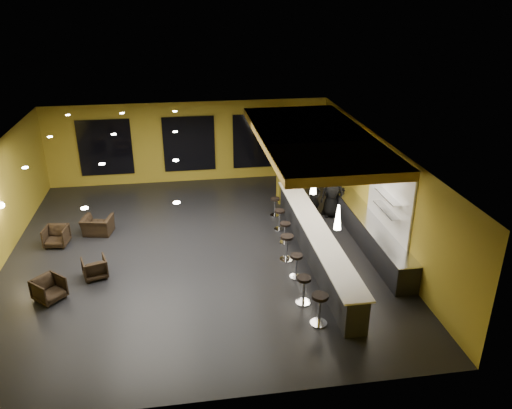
{
  "coord_description": "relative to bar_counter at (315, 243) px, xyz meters",
  "views": [
    {
      "loc": [
        -0.3,
        -14.43,
        7.94
      ],
      "look_at": [
        2.0,
        0.5,
        1.3
      ],
      "focal_mm": 35.0,
      "sensor_mm": 36.0,
      "label": 1
    }
  ],
  "objects": [
    {
      "name": "window_right",
      "position": [
        -0.65,
        7.44,
        1.2
      ],
      "size": [
        2.2,
        0.06,
        2.4
      ],
      "primitive_type": "cube",
      "color": "black",
      "rests_on": "wall_back"
    },
    {
      "name": "floor",
      "position": [
        -3.65,
        1.0,
        -0.55
      ],
      "size": [
        12.0,
        13.0,
        0.1
      ],
      "primitive_type": "cube",
      "color": "black",
      "rests_on": "ground"
    },
    {
      "name": "staff_b",
      "position": [
        1.52,
        3.09,
        0.39
      ],
      "size": [
        0.87,
        0.68,
        1.78
      ],
      "primitive_type": "imported",
      "rotation": [
        0.0,
        0.0,
        -0.01
      ],
      "color": "black",
      "rests_on": "floor"
    },
    {
      "name": "bar_stool_4",
      "position": [
        -0.73,
        1.1,
        -0.03
      ],
      "size": [
        0.38,
        0.38,
        0.74
      ],
      "rotation": [
        0.0,
        0.0,
        0.34
      ],
      "color": "silver",
      "rests_on": "floor"
    },
    {
      "name": "pendant_1",
      "position": [
        0.0,
        0.5,
        1.85
      ],
      "size": [
        0.2,
        0.2,
        0.7
      ],
      "primitive_type": "cone",
      "color": "white",
      "rests_on": "wood_soffit"
    },
    {
      "name": "wood_soffit",
      "position": [
        0.35,
        2.0,
        2.86
      ],
      "size": [
        3.6,
        8.0,
        0.28
      ],
      "primitive_type": "cube",
      "color": "#AE8432",
      "rests_on": "ceiling"
    },
    {
      "name": "staff_a",
      "position": [
        0.72,
        2.92,
        0.26
      ],
      "size": [
        0.64,
        0.52,
        1.51
      ],
      "primitive_type": "imported",
      "rotation": [
        0.0,
        0.0,
        0.32
      ],
      "color": "black",
      "rests_on": "floor"
    },
    {
      "name": "bar_stool_0",
      "position": [
        -0.77,
        -3.32,
        0.06
      ],
      "size": [
        0.44,
        0.44,
        0.87
      ],
      "rotation": [
        0.0,
        0.0,
        -0.04
      ],
      "color": "silver",
      "rests_on": "floor"
    },
    {
      "name": "prep_counter",
      "position": [
        2.0,
        0.5,
        -0.07
      ],
      "size": [
        0.7,
        6.0,
        0.86
      ],
      "primitive_type": "cube",
      "color": "black",
      "rests_on": "floor"
    },
    {
      "name": "bar_counter",
      "position": [
        0.0,
        0.0,
        0.0
      ],
      "size": [
        0.6,
        8.0,
        1.0
      ],
      "primitive_type": "cube",
      "color": "black",
      "rests_on": "floor"
    },
    {
      "name": "staff_c",
      "position": [
        1.44,
        2.95,
        0.38
      ],
      "size": [
        0.98,
        0.79,
        1.75
      ],
      "primitive_type": "imported",
      "rotation": [
        0.0,
        0.0,
        -0.3
      ],
      "color": "black",
      "rests_on": "floor"
    },
    {
      "name": "wall_back",
      "position": [
        -3.65,
        7.55,
        1.25
      ],
      "size": [
        12.0,
        0.1,
        3.5
      ],
      "primitive_type": "cube",
      "color": "#A88F25",
      "rests_on": "floor"
    },
    {
      "name": "ceiling",
      "position": [
        -3.65,
        1.0,
        3.05
      ],
      "size": [
        12.0,
        13.0,
        0.1
      ],
      "primitive_type": "cube",
      "color": "black"
    },
    {
      "name": "window_left",
      "position": [
        -7.15,
        7.44,
        1.2
      ],
      "size": [
        2.2,
        0.06,
        2.4
      ],
      "primitive_type": "cube",
      "color": "black",
      "rests_on": "wall_back"
    },
    {
      "name": "tile_backsplash",
      "position": [
        2.31,
        0.0,
        1.5
      ],
      "size": [
        0.06,
        3.2,
        2.4
      ],
      "primitive_type": "cube",
      "color": "white",
      "rests_on": "wall_right"
    },
    {
      "name": "column",
      "position": [
        0.0,
        4.6,
        1.25
      ],
      "size": [
        0.6,
        0.6,
        3.5
      ],
      "primitive_type": "cube",
      "color": "olive",
      "rests_on": "floor"
    },
    {
      "name": "bar_stool_6",
      "position": [
        -0.65,
        3.31,
        -0.04
      ],
      "size": [
        0.36,
        0.36,
        0.71
      ],
      "rotation": [
        0.0,
        0.0,
        -0.07
      ],
      "color": "silver",
      "rests_on": "floor"
    },
    {
      "name": "wall_right",
      "position": [
        2.4,
        1.0,
        1.25
      ],
      "size": [
        0.1,
        13.0,
        3.5
      ],
      "primitive_type": "cube",
      "color": "#A88F25",
      "rests_on": "floor"
    },
    {
      "name": "pendant_2",
      "position": [
        0.0,
        3.0,
        1.85
      ],
      "size": [
        0.2,
        0.2,
        0.7
      ],
      "primitive_type": "cone",
      "color": "white",
      "rests_on": "wood_soffit"
    },
    {
      "name": "wall_shelf_lower",
      "position": [
        2.17,
        -0.2,
        1.1
      ],
      "size": [
        0.3,
        1.5,
        0.03
      ],
      "primitive_type": "cube",
      "color": "silver",
      "rests_on": "wall_right"
    },
    {
      "name": "wall_sconce",
      "position": [
        -9.53,
        1.5,
        1.3
      ],
      "size": [
        0.22,
        0.22,
        0.22
      ],
      "primitive_type": "sphere",
      "color": "#FFE5B2",
      "rests_on": "wall_left"
    },
    {
      "name": "bar_top",
      "position": [
        0.0,
        0.0,
        0.52
      ],
      "size": [
        0.78,
        8.1,
        0.05
      ],
      "primitive_type": "cube",
      "color": "silver",
      "rests_on": "bar_counter"
    },
    {
      "name": "window_center",
      "position": [
        -3.65,
        7.44,
        1.2
      ],
      "size": [
        2.2,
        0.06,
        2.4
      ],
      "primitive_type": "cube",
      "color": "black",
      "rests_on": "wall_back"
    },
    {
      "name": "armchair_a",
      "position": [
        -7.79,
        -1.16,
        -0.17
      ],
      "size": [
        1.02,
        1.02,
        0.67
      ],
      "primitive_type": "imported",
      "rotation": [
        0.0,
        0.0,
        0.82
      ],
      "color": "black",
      "rests_on": "floor"
    },
    {
      "name": "wall_front",
      "position": [
        -3.65,
        -5.55,
        1.25
      ],
      "size": [
        12.0,
        0.1,
        3.5
      ],
      "primitive_type": "cube",
      "color": "#A88F25",
      "rests_on": "floor"
    },
    {
      "name": "wall_shelf_upper",
      "position": [
        2.17,
        -0.2,
        1.55
      ],
      "size": [
        0.3,
        1.5,
        0.03
      ],
      "primitive_type": "cube",
      "color": "silver",
      "rests_on": "wall_right"
    },
    {
      "name": "bar_stool_1",
      "position": [
        -0.94,
        -2.36,
        0.02
      ],
      "size": [
        0.41,
        0.41,
        0.81
      ],
      "rotation": [
        0.0,
        0.0,
        -0.13
      ],
      "color": "silver",
      "rests_on": "floor"
    },
    {
      "name": "prep_top",
      "position": [
        2.0,
        0.5,
        0.39
      ],
      "size": [
        0.72,
        6.0,
        0.03
      ],
      "primitive_type": "cube",
      "color": "silver",
      "rests_on": "prep_counter"
    },
    {
      "name": "armchair_b",
      "position": [
        -6.72,
        -0.14,
        -0.19
      ],
      "size": [
        0.84,
        0.86,
        0.63
      ],
      "primitive_type": "imported",
      "rotation": [
        0.0,
        0.0,
        3.44
      ],
      "color": "black",
      "rests_on": "floor"
    },
    {
      "name": "bar_stool_3",
      "position": [
        -0.91,
        -0.01,
        0.04
      ],
      "size": [
        0.43,
        0.43,
        0.85
      ],
      "rotation": [
        0.0,
        0.0,
        -0.2
      ],
      "color": "silver",
      "rests_on": "floor"
    },
    {
      "name": "armchair_d",
      "position": [
        -7.02,
        2.76,
        -0.18
      ],
      "size": [
        1.12,
        1.03,
        0.63
      ],
      "primitive_type": "imported",
      "rotation": [
        0.0,
        0.0,
        2.94
      ],
      "color": "black",
      "rests_on": "floor"
    },
    {
      "name": "bar_stool_5",
      "position": [
        -0.71,
        2.13,
        -0.02
      ],
      "size": [
        0.38,
        0.38,
        0.75
      ],
      "rotation": [
        0.0,
        0.0,
        -0.14
      ],
      "color": "silver",
      "rests_on": "floor"
    },
    {
      "name": "bar_stool_2",
      "position": [
        -0.85,
        -1.07,
        -0.02
      ],
      "size": [
        0.38,
        0.38,
        0.76
      ],
      "rotation": [
        0.0,
        0.0,
        0.23
      ],
      "color": "silver",
      "rests_on": "floor"
    },
    {
      "name": "armchair_c",
      "position": [
        -8.25,
        2.08,
        -0.16
      ],
      "size": [
        0.81,
        0.83,
        0.68
      ],
      "primitive_type": "imported",
      "rotation": [
        0.0,
        0.0,
        -0.12
      ],
      "color": "black",
      "rests_on": "floor"
    },
    {
      "name": "pendant_0",
      "position": [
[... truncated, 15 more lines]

